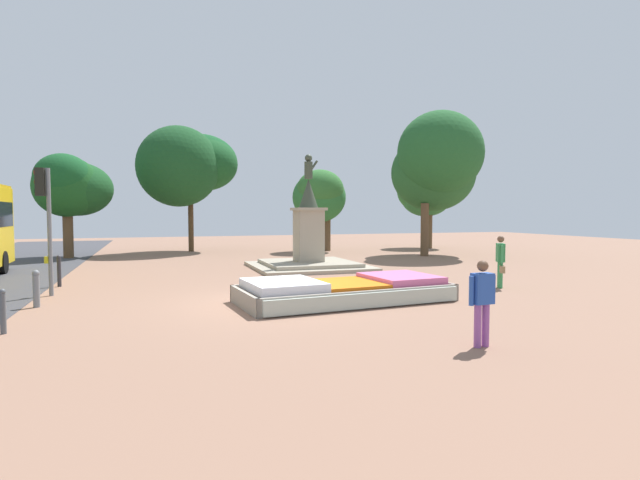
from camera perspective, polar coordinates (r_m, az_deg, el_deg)
ground_plane at (r=13.46m, az=-6.42°, el=-7.22°), size 76.62×76.62×0.00m
flower_planter at (r=13.62m, az=2.88°, el=-5.85°), size 5.95×3.04×0.66m
statue_monument at (r=21.63m, az=-1.31°, el=-0.87°), size 4.78×4.78×4.91m
traffic_light_mid_block at (r=16.40m, az=-28.93°, el=3.20°), size 0.41×0.29×3.70m
pedestrian_with_handbag at (r=16.98m, az=19.93°, el=-2.01°), size 0.44×0.68×1.68m
pedestrian_near_planter at (r=9.46m, az=18.04°, el=-6.27°), size 0.57×0.24×1.57m
kerb_bollard_mid_a at (r=11.85m, az=-32.50°, el=-6.80°), size 0.12×0.12×0.91m
kerb_bollard_mid_b at (r=14.68m, az=-29.69°, el=-4.75°), size 0.18×0.18×0.96m
kerb_bollard_north at (r=18.38m, az=-27.66°, el=-3.07°), size 0.14×0.14×1.03m
park_tree_far_left at (r=30.91m, az=-0.04°, el=5.15°), size 3.33×3.32×5.04m
park_tree_behind_statue at (r=31.98m, az=-14.45°, el=8.32°), size 6.18×5.95×7.58m
park_tree_far_right at (r=34.91m, az=11.87°, el=5.11°), size 3.50×3.65×5.29m
park_tree_street_side at (r=28.96m, az=13.22°, el=8.57°), size 5.14×5.55×7.97m
park_tree_mid_canopy at (r=29.60m, az=-26.58°, el=5.50°), size 3.90×4.29×5.46m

